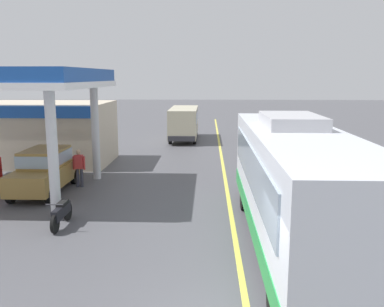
% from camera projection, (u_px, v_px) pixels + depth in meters
% --- Properties ---
extents(ground, '(120.00, 120.00, 0.00)m').
position_uv_depth(ground, '(220.00, 150.00, 27.52)').
color(ground, '#4C4C51').
extents(lane_divider_stripe, '(0.16, 50.00, 0.01)m').
position_uv_depth(lane_divider_stripe, '(223.00, 166.00, 22.60)').
color(lane_divider_stripe, '#D8CC4C').
rests_on(lane_divider_stripe, ground).
extents(coach_bus_main, '(2.60, 11.04, 3.69)m').
position_uv_depth(coach_bus_main, '(296.00, 188.00, 11.60)').
color(coach_bus_main, silver).
rests_on(coach_bus_main, ground).
extents(gas_station_roadside, '(9.10, 11.95, 5.10)m').
position_uv_depth(gas_station_roadside, '(30.00, 120.00, 20.89)').
color(gas_station_roadside, '#194799').
rests_on(gas_station_roadside, ground).
extents(car_at_pump, '(1.70, 4.20, 1.82)m').
position_uv_depth(car_at_pump, '(45.00, 168.00, 17.31)').
color(car_at_pump, olive).
rests_on(car_at_pump, ground).
extents(minibus_opposing_lane, '(2.04, 6.13, 2.44)m').
position_uv_depth(minibus_opposing_lane, '(184.00, 121.00, 31.57)').
color(minibus_opposing_lane, '#BFB799').
rests_on(minibus_opposing_lane, ground).
extents(motorcycle_parked_forecourt, '(0.55, 1.80, 0.92)m').
position_uv_depth(motorcycle_parked_forecourt, '(62.00, 213.00, 13.43)').
color(motorcycle_parked_forecourt, black).
rests_on(motorcycle_parked_forecourt, ground).
extents(pedestrian_near_pump, '(0.55, 0.22, 1.66)m').
position_uv_depth(pedestrian_near_pump, '(79.00, 166.00, 18.15)').
color(pedestrian_near_pump, '#33333F').
rests_on(pedestrian_near_pump, ground).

